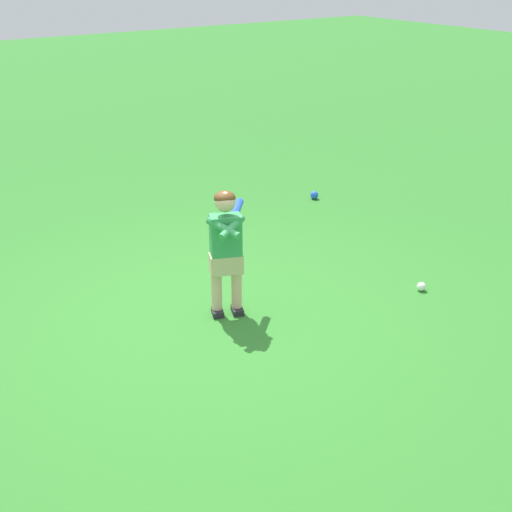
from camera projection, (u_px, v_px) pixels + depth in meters
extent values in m
plane|color=#2D7528|center=(207.00, 318.00, 5.95)|extent=(40.00, 40.00, 0.00)
cube|color=#232328|center=(237.00, 310.00, 6.02)|extent=(0.17, 0.14, 0.05)
cylinder|color=#DBB28E|center=(237.00, 290.00, 5.96)|extent=(0.09, 0.09, 0.34)
cube|color=#232328|center=(217.00, 312.00, 5.98)|extent=(0.17, 0.14, 0.05)
cylinder|color=#DBB28E|center=(217.00, 291.00, 5.93)|extent=(0.09, 0.09, 0.34)
cube|color=#C6B284|center=(226.00, 263.00, 5.84)|extent=(0.24, 0.31, 0.16)
cube|color=#339351|center=(226.00, 235.00, 5.74)|extent=(0.24, 0.29, 0.34)
sphere|color=#DBB28E|center=(225.00, 202.00, 5.63)|extent=(0.17, 0.17, 0.17)
ellipsoid|color=#563819|center=(225.00, 198.00, 5.63)|extent=(0.23, 0.23, 0.11)
sphere|color=blue|center=(228.00, 231.00, 5.58)|extent=(0.04, 0.04, 0.04)
cylinder|color=black|center=(231.00, 225.00, 5.66)|extent=(0.12, 0.12, 0.05)
cylinder|color=blue|center=(236.00, 211.00, 5.86)|extent=(0.30, 0.29, 0.11)
sphere|color=blue|center=(240.00, 202.00, 6.00)|extent=(0.07, 0.07, 0.07)
cylinder|color=#339351|center=(232.00, 228.00, 5.61)|extent=(0.18, 0.31, 0.14)
cylinder|color=#339351|center=(223.00, 228.00, 5.60)|extent=(0.31, 0.17, 0.14)
sphere|color=blue|center=(314.00, 195.00, 8.71)|extent=(0.10, 0.10, 0.10)
sphere|color=white|center=(421.00, 287.00, 6.40)|extent=(0.08, 0.08, 0.08)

